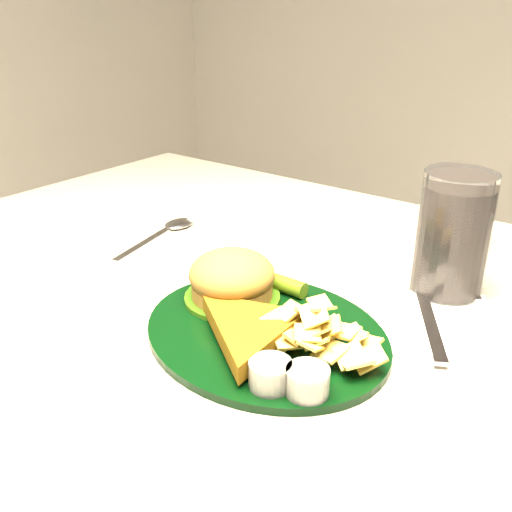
{
  "coord_description": "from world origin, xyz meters",
  "views": [
    {
      "loc": [
        0.32,
        -0.49,
        1.06
      ],
      "look_at": [
        -0.03,
        -0.02,
        0.8
      ],
      "focal_mm": 40.0,
      "sensor_mm": 36.0,
      "label": 1
    }
  ],
  "objects_px": {
    "dinner_plate": "(265,311)",
    "cola_glass": "(453,236)",
    "fork_napkin": "(434,319)",
    "water_glass": "(449,211)"
  },
  "relations": [
    {
      "from": "fork_napkin",
      "to": "water_glass",
      "type": "bearing_deg",
      "value": 77.81
    },
    {
      "from": "cola_glass",
      "to": "dinner_plate",
      "type": "bearing_deg",
      "value": -119.01
    },
    {
      "from": "water_glass",
      "to": "dinner_plate",
      "type": "bearing_deg",
      "value": -101.2
    },
    {
      "from": "cola_glass",
      "to": "fork_napkin",
      "type": "xyz_separation_m",
      "value": [
        0.02,
        -0.08,
        -0.07
      ]
    },
    {
      "from": "dinner_plate",
      "to": "cola_glass",
      "type": "distance_m",
      "value": 0.23
    },
    {
      "from": "water_glass",
      "to": "cola_glass",
      "type": "xyz_separation_m",
      "value": [
        0.05,
        -0.12,
        0.02
      ]
    },
    {
      "from": "dinner_plate",
      "to": "cola_glass",
      "type": "xyz_separation_m",
      "value": [
        0.11,
        0.2,
        0.04
      ]
    },
    {
      "from": "water_glass",
      "to": "fork_napkin",
      "type": "distance_m",
      "value": 0.22
    },
    {
      "from": "dinner_plate",
      "to": "cola_glass",
      "type": "bearing_deg",
      "value": 71.3
    },
    {
      "from": "water_glass",
      "to": "fork_napkin",
      "type": "height_order",
      "value": "water_glass"
    }
  ]
}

